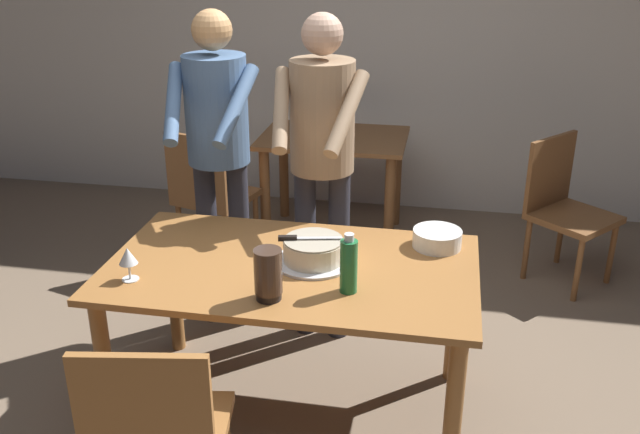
# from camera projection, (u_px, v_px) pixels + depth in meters

# --- Properties ---
(ground_plane) EXTENTS (14.00, 14.00, 0.00)m
(ground_plane) POSITION_uv_depth(u_px,v_px,m) (294.00, 407.00, 3.28)
(ground_plane) COLOR #7A6651
(back_wall) EXTENTS (10.00, 0.12, 2.70)m
(back_wall) POSITION_uv_depth(u_px,v_px,m) (370.00, 31.00, 5.17)
(back_wall) COLOR silver
(back_wall) RESTS_ON ground_plane
(main_dining_table) EXTENTS (1.58, 0.91, 0.75)m
(main_dining_table) POSITION_uv_depth(u_px,v_px,m) (292.00, 287.00, 3.03)
(main_dining_table) COLOR #9E6633
(main_dining_table) RESTS_ON ground_plane
(cake_on_platter) EXTENTS (0.34, 0.34, 0.11)m
(cake_on_platter) POSITION_uv_depth(u_px,v_px,m) (314.00, 252.00, 2.99)
(cake_on_platter) COLOR silver
(cake_on_platter) RESTS_ON main_dining_table
(cake_knife) EXTENTS (0.27, 0.08, 0.02)m
(cake_knife) POSITION_uv_depth(u_px,v_px,m) (297.00, 238.00, 2.97)
(cake_knife) COLOR silver
(cake_knife) RESTS_ON cake_on_platter
(plate_stack) EXTENTS (0.22, 0.22, 0.08)m
(plate_stack) POSITION_uv_depth(u_px,v_px,m) (437.00, 238.00, 3.14)
(plate_stack) COLOR white
(plate_stack) RESTS_ON main_dining_table
(wine_glass_near) EXTENTS (0.08, 0.08, 0.14)m
(wine_glass_near) POSITION_uv_depth(u_px,v_px,m) (128.00, 257.00, 2.83)
(wine_glass_near) COLOR silver
(wine_glass_near) RESTS_ON main_dining_table
(water_bottle) EXTENTS (0.07, 0.07, 0.25)m
(water_bottle) POSITION_uv_depth(u_px,v_px,m) (349.00, 265.00, 2.73)
(water_bottle) COLOR #1E6B38
(water_bottle) RESTS_ON main_dining_table
(hurricane_lamp) EXTENTS (0.11, 0.11, 0.21)m
(hurricane_lamp) POSITION_uv_depth(u_px,v_px,m) (268.00, 274.00, 2.68)
(hurricane_lamp) COLOR black
(hurricane_lamp) RESTS_ON main_dining_table
(person_cutting_cake) EXTENTS (0.47, 0.56, 1.72)m
(person_cutting_cake) POSITION_uv_depth(u_px,v_px,m) (322.00, 146.00, 3.46)
(person_cutting_cake) COLOR #2D2D38
(person_cutting_cake) RESTS_ON ground_plane
(person_standing_beside) EXTENTS (0.47, 0.56, 1.72)m
(person_standing_beside) POSITION_uv_depth(u_px,v_px,m) (218.00, 139.00, 3.58)
(person_standing_beside) COLOR #2D2D38
(person_standing_beside) RESTS_ON ground_plane
(chair_near_side) EXTENTS (0.51, 0.51, 0.90)m
(chair_near_side) POSITION_uv_depth(u_px,v_px,m) (158.00, 434.00, 2.39)
(chair_near_side) COLOR #9E6633
(chair_near_side) RESTS_ON ground_plane
(background_table) EXTENTS (1.00, 0.70, 0.74)m
(background_table) POSITION_uv_depth(u_px,v_px,m) (333.00, 158.00, 4.87)
(background_table) COLOR brown
(background_table) RESTS_ON ground_plane
(background_chair_0) EXTENTS (0.54, 0.54, 0.90)m
(background_chair_0) POSITION_uv_depth(u_px,v_px,m) (210.00, 192.00, 4.52)
(background_chair_0) COLOR brown
(background_chair_0) RESTS_ON ground_plane
(background_chair_1) EXTENTS (0.62, 0.62, 0.90)m
(background_chair_1) POSITION_uv_depth(u_px,v_px,m) (564.00, 205.00, 4.30)
(background_chair_1) COLOR brown
(background_chair_1) RESTS_ON ground_plane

